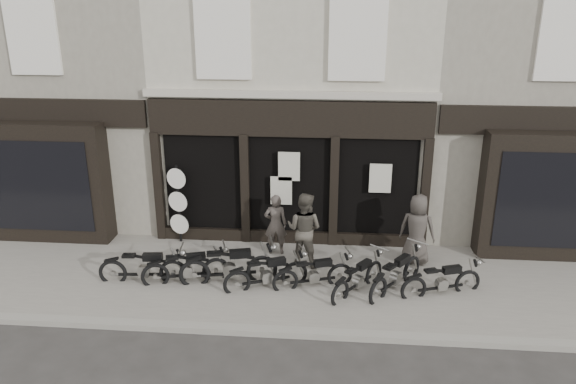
# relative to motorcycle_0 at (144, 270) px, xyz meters

# --- Properties ---
(ground_plane) EXTENTS (90.00, 90.00, 0.00)m
(ground_plane) POSITION_rel_motorcycle_0_xyz_m (3.14, -0.47, -0.39)
(ground_plane) COLOR #2D2B28
(ground_plane) RESTS_ON ground
(pavement) EXTENTS (30.00, 4.20, 0.12)m
(pavement) POSITION_rel_motorcycle_0_xyz_m (3.14, 0.43, -0.33)
(pavement) COLOR slate
(pavement) RESTS_ON ground_plane
(kerb) EXTENTS (30.00, 0.25, 0.13)m
(kerb) POSITION_rel_motorcycle_0_xyz_m (3.14, -1.72, -0.32)
(kerb) COLOR gray
(kerb) RESTS_ON ground_plane
(central_building) EXTENTS (7.30, 6.22, 8.34)m
(central_building) POSITION_rel_motorcycle_0_xyz_m (3.14, 5.48, 3.69)
(central_building) COLOR #BEB7A3
(central_building) RESTS_ON ground
(neighbour_left) EXTENTS (5.60, 6.73, 8.34)m
(neighbour_left) POSITION_rel_motorcycle_0_xyz_m (-3.21, 5.42, 3.65)
(neighbour_left) COLOR gray
(neighbour_left) RESTS_ON ground
(neighbour_right) EXTENTS (5.60, 6.73, 8.34)m
(neighbour_right) POSITION_rel_motorcycle_0_xyz_m (9.49, 5.42, 3.65)
(neighbour_right) COLOR gray
(neighbour_right) RESTS_ON ground
(motorcycle_0) EXTENTS (2.04, 0.56, 0.98)m
(motorcycle_0) POSITION_rel_motorcycle_0_xyz_m (0.00, 0.00, 0.00)
(motorcycle_0) COLOR black
(motorcycle_0) RESTS_ON ground
(motorcycle_1) EXTENTS (1.96, 0.86, 0.97)m
(motorcycle_1) POSITION_rel_motorcycle_0_xyz_m (0.98, 0.07, -0.00)
(motorcycle_1) COLOR black
(motorcycle_1) RESTS_ON ground
(motorcycle_2) EXTENTS (2.22, 0.84, 1.08)m
(motorcycle_2) POSITION_rel_motorcycle_0_xyz_m (1.96, 0.15, 0.04)
(motorcycle_2) COLOR black
(motorcycle_2) RESTS_ON ground
(motorcycle_3) EXTENTS (1.85, 1.04, 0.95)m
(motorcycle_3) POSITION_rel_motorcycle_0_xyz_m (2.85, -0.02, -0.01)
(motorcycle_3) COLOR black
(motorcycle_3) RESTS_ON ground
(motorcycle_4) EXTENTS (1.81, 0.86, 0.90)m
(motorcycle_4) POSITION_rel_motorcycle_0_xyz_m (3.89, 0.10, -0.03)
(motorcycle_4) COLOR black
(motorcycle_4) RESTS_ON ground
(motorcycle_5) EXTENTS (1.32, 1.60, 0.90)m
(motorcycle_5) POSITION_rel_motorcycle_0_xyz_m (4.88, -0.01, -0.03)
(motorcycle_5) COLOR black
(motorcycle_5) RESTS_ON ground
(motorcycle_6) EXTENTS (1.43, 1.75, 0.98)m
(motorcycle_6) POSITION_rel_motorcycle_0_xyz_m (5.73, 0.16, 0.00)
(motorcycle_6) COLOR black
(motorcycle_6) RESTS_ON ground
(motorcycle_7) EXTENTS (1.84, 0.88, 0.92)m
(motorcycle_7) POSITION_rel_motorcycle_0_xyz_m (6.71, -0.01, -0.02)
(motorcycle_7) COLOR black
(motorcycle_7) RESTS_ON ground
(man_left) EXTENTS (0.60, 0.42, 1.57)m
(man_left) POSITION_rel_motorcycle_0_xyz_m (2.85, 1.74, 0.52)
(man_left) COLOR #48413B
(man_left) RESTS_ON pavement
(man_centre) EXTENTS (1.07, 0.95, 1.83)m
(man_centre) POSITION_rel_motorcycle_0_xyz_m (3.60, 1.18, 0.65)
(man_centre) COLOR #454037
(man_centre) RESTS_ON pavement
(man_right) EXTENTS (0.98, 0.77, 1.77)m
(man_right) POSITION_rel_motorcycle_0_xyz_m (6.32, 1.46, 0.62)
(man_right) COLOR #3B3631
(man_right) RESTS_ON pavement
(advert_sign_post) EXTENTS (0.54, 0.35, 2.24)m
(advert_sign_post) POSITION_rel_motorcycle_0_xyz_m (0.25, 2.20, 0.70)
(advert_sign_post) COLOR black
(advert_sign_post) RESTS_ON ground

